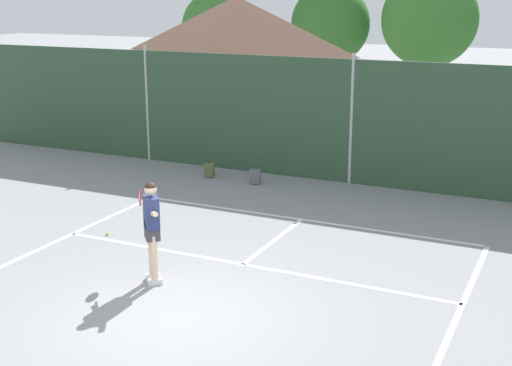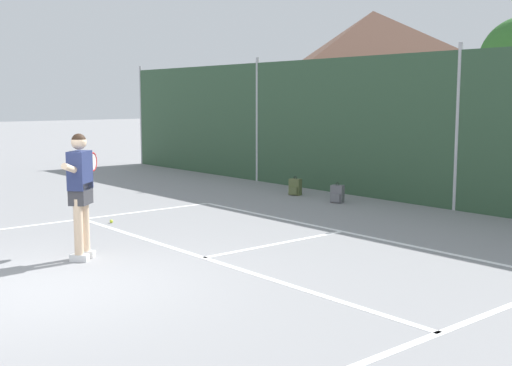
# 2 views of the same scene
# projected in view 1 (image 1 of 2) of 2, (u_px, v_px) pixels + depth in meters

# --- Properties ---
(ground_plane) EXTENTS (120.00, 120.00, 0.00)m
(ground_plane) POSITION_uv_depth(u_px,v_px,m) (174.00, 317.00, 11.14)
(ground_plane) COLOR gray
(court_markings) EXTENTS (8.30, 11.10, 0.01)m
(court_markings) POSITION_uv_depth(u_px,v_px,m) (195.00, 301.00, 11.70)
(court_markings) COLOR white
(court_markings) RESTS_ON ground
(chainlink_fence) EXTENTS (26.09, 0.09, 3.50)m
(chainlink_fence) POSITION_uv_depth(u_px,v_px,m) (351.00, 122.00, 18.53)
(chainlink_fence) COLOR #2D4C33
(chainlink_fence) RESTS_ON ground
(clubhouse_building) EXTENTS (6.07, 4.37, 4.91)m
(clubhouse_building) POSITION_uv_depth(u_px,v_px,m) (237.00, 69.00, 23.25)
(clubhouse_building) COLOR beige
(clubhouse_building) RESTS_ON ground
(treeline_backdrop) EXTENTS (25.75, 4.35, 6.79)m
(treeline_backdrop) POSITION_uv_depth(u_px,v_px,m) (507.00, 21.00, 27.04)
(treeline_backdrop) COLOR brown
(treeline_backdrop) RESTS_ON ground
(tennis_player) EXTENTS (1.08, 1.04, 1.85)m
(tennis_player) POSITION_uv_depth(u_px,v_px,m) (151.00, 223.00, 12.23)
(tennis_player) COLOR silver
(tennis_player) RESTS_ON ground
(tennis_ball) EXTENTS (0.07, 0.07, 0.07)m
(tennis_ball) POSITION_uv_depth(u_px,v_px,m) (107.00, 234.00, 14.90)
(tennis_ball) COLOR #CCE033
(tennis_ball) RESTS_ON ground
(backpack_olive) EXTENTS (0.32, 0.31, 0.46)m
(backpack_olive) POSITION_uv_depth(u_px,v_px,m) (209.00, 171.00, 19.52)
(backpack_olive) COLOR #566038
(backpack_olive) RESTS_ON ground
(backpack_grey) EXTENTS (0.33, 0.31, 0.46)m
(backpack_grey) POSITION_uv_depth(u_px,v_px,m) (255.00, 177.00, 18.85)
(backpack_grey) COLOR slate
(backpack_grey) RESTS_ON ground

